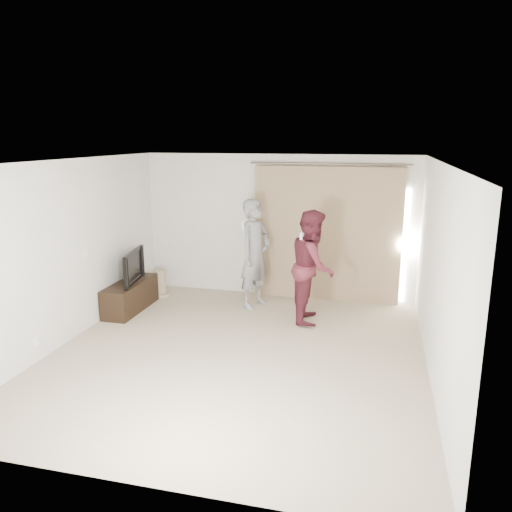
{
  "coord_description": "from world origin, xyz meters",
  "views": [
    {
      "loc": [
        1.77,
        -6.09,
        2.91
      ],
      "look_at": [
        -0.03,
        1.2,
        1.1
      ],
      "focal_mm": 35.0,
      "sensor_mm": 36.0,
      "label": 1
    }
  ],
  "objects_px": {
    "person_man": "(255,254)",
    "person_woman": "(313,266)",
    "tv": "(129,266)",
    "tv_console": "(130,296)"
  },
  "relations": [
    {
      "from": "person_man",
      "to": "person_woman",
      "type": "height_order",
      "value": "person_man"
    },
    {
      "from": "tv_console",
      "to": "tv",
      "type": "xyz_separation_m",
      "value": [
        0.0,
        0.0,
        0.52
      ]
    },
    {
      "from": "tv",
      "to": "person_woman",
      "type": "xyz_separation_m",
      "value": [
        3.08,
        0.26,
        0.13
      ]
    },
    {
      "from": "tv_console",
      "to": "tv",
      "type": "height_order",
      "value": "tv"
    },
    {
      "from": "tv_console",
      "to": "person_man",
      "type": "relative_size",
      "value": 0.68
    },
    {
      "from": "tv",
      "to": "person_woman",
      "type": "height_order",
      "value": "person_woman"
    },
    {
      "from": "person_man",
      "to": "tv_console",
      "type": "bearing_deg",
      "value": -160.57
    },
    {
      "from": "tv",
      "to": "person_man",
      "type": "height_order",
      "value": "person_man"
    },
    {
      "from": "tv_console",
      "to": "person_woman",
      "type": "bearing_deg",
      "value": 4.91
    },
    {
      "from": "person_man",
      "to": "person_woman",
      "type": "distance_m",
      "value": 1.15
    }
  ]
}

